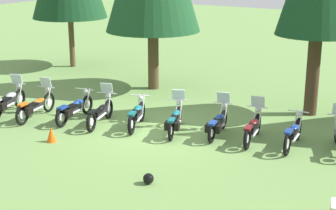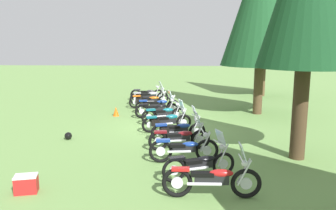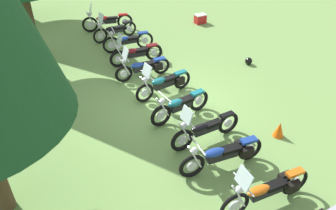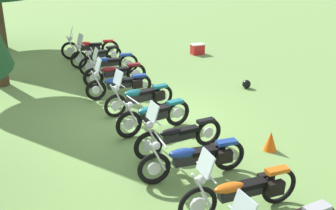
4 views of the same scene
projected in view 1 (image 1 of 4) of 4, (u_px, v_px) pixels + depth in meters
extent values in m
plane|color=#6B934C|center=(156.00, 130.00, 17.73)|extent=(80.00, 80.00, 0.00)
torus|color=black|center=(20.00, 98.00, 20.22)|extent=(0.33, 0.75, 0.75)
cylinder|color=silver|center=(20.00, 98.00, 20.22)|extent=(0.13, 0.29, 0.29)
cube|color=black|center=(8.00, 101.00, 19.41)|extent=(0.47, 0.86, 0.27)
ellipsoid|color=#9EA0A8|center=(11.00, 95.00, 19.58)|extent=(0.46, 0.65, 0.21)
cube|color=black|center=(4.00, 99.00, 19.16)|extent=(0.43, 0.61, 0.10)
cylinder|color=silver|center=(16.00, 91.00, 20.11)|extent=(0.14, 0.33, 0.65)
cylinder|color=silver|center=(20.00, 92.00, 20.06)|extent=(0.14, 0.33, 0.65)
cylinder|color=silver|center=(17.00, 83.00, 19.92)|extent=(0.73, 0.25, 0.04)
sphere|color=silver|center=(18.00, 86.00, 20.03)|extent=(0.21, 0.21, 0.17)
cylinder|color=silver|center=(9.00, 105.00, 19.24)|extent=(0.32, 0.82, 0.08)
cube|color=silver|center=(16.00, 79.00, 19.88)|extent=(0.47, 0.27, 0.39)
cube|color=black|center=(3.00, 107.00, 18.78)|extent=(0.23, 0.35, 0.26)
torus|color=black|center=(49.00, 102.00, 19.71)|extent=(0.24, 0.75, 0.75)
cylinder|color=silver|center=(49.00, 102.00, 19.71)|extent=(0.11, 0.30, 0.30)
torus|color=black|center=(22.00, 115.00, 18.19)|extent=(0.24, 0.75, 0.75)
cylinder|color=silver|center=(22.00, 115.00, 18.19)|extent=(0.11, 0.30, 0.30)
cube|color=black|center=(36.00, 106.00, 18.92)|extent=(0.36, 0.86, 0.21)
ellipsoid|color=#D16014|center=(39.00, 101.00, 19.10)|extent=(0.36, 0.63, 0.16)
cube|color=black|center=(32.00, 105.00, 18.69)|extent=(0.34, 0.59, 0.10)
cube|color=#D16014|center=(23.00, 104.00, 18.16)|extent=(0.26, 0.47, 0.08)
cylinder|color=silver|center=(46.00, 95.00, 19.60)|extent=(0.11, 0.34, 0.65)
cylinder|color=silver|center=(49.00, 95.00, 19.55)|extent=(0.11, 0.34, 0.65)
cylinder|color=silver|center=(46.00, 87.00, 19.40)|extent=(0.73, 0.18, 0.04)
sphere|color=silver|center=(47.00, 89.00, 19.52)|extent=(0.20, 0.20, 0.17)
cylinder|color=silver|center=(36.00, 109.00, 18.74)|extent=(0.24, 0.83, 0.08)
cube|color=silver|center=(46.00, 82.00, 19.37)|extent=(0.46, 0.24, 0.39)
cube|color=black|center=(22.00, 110.00, 18.40)|extent=(0.20, 0.34, 0.26)
cube|color=black|center=(29.00, 111.00, 18.29)|extent=(0.20, 0.34, 0.26)
torus|color=black|center=(87.00, 105.00, 19.47)|extent=(0.22, 0.72, 0.71)
cylinder|color=silver|center=(87.00, 105.00, 19.47)|extent=(0.09, 0.28, 0.27)
torus|color=black|center=(62.00, 117.00, 17.97)|extent=(0.22, 0.72, 0.71)
cylinder|color=silver|center=(62.00, 117.00, 17.97)|extent=(0.09, 0.28, 0.27)
cube|color=black|center=(75.00, 108.00, 18.69)|extent=(0.35, 0.87, 0.23)
ellipsoid|color=navy|center=(78.00, 102.00, 18.86)|extent=(0.37, 0.63, 0.18)
cube|color=black|center=(71.00, 107.00, 18.45)|extent=(0.34, 0.59, 0.10)
cube|color=navy|center=(62.00, 108.00, 17.94)|extent=(0.27, 0.47, 0.08)
cylinder|color=silver|center=(84.00, 97.00, 19.37)|extent=(0.10, 0.34, 0.65)
cylinder|color=silver|center=(88.00, 98.00, 19.31)|extent=(0.10, 0.34, 0.65)
cylinder|color=silver|center=(84.00, 89.00, 19.17)|extent=(0.75, 0.15, 0.04)
sphere|color=silver|center=(86.00, 92.00, 19.28)|extent=(0.19, 0.19, 0.17)
cylinder|color=silver|center=(75.00, 112.00, 18.50)|extent=(0.21, 0.84, 0.08)
cube|color=black|center=(60.00, 112.00, 18.18)|extent=(0.19, 0.34, 0.26)
cube|color=black|center=(69.00, 114.00, 18.05)|extent=(0.19, 0.34, 0.26)
torus|color=black|center=(109.00, 109.00, 18.95)|extent=(0.31, 0.71, 0.71)
cylinder|color=silver|center=(109.00, 109.00, 18.95)|extent=(0.12, 0.27, 0.27)
torus|color=black|center=(91.00, 122.00, 17.48)|extent=(0.31, 0.71, 0.71)
cylinder|color=silver|center=(91.00, 122.00, 17.48)|extent=(0.12, 0.27, 0.27)
cube|color=black|center=(100.00, 113.00, 18.19)|extent=(0.39, 0.80, 0.21)
ellipsoid|color=black|center=(102.00, 107.00, 18.36)|extent=(0.37, 0.60, 0.17)
cube|color=black|center=(98.00, 112.00, 17.96)|extent=(0.35, 0.56, 0.10)
cube|color=black|center=(92.00, 112.00, 17.46)|extent=(0.28, 0.47, 0.08)
cylinder|color=silver|center=(106.00, 101.00, 18.83)|extent=(0.14, 0.33, 0.65)
cylinder|color=silver|center=(109.00, 102.00, 18.80)|extent=(0.14, 0.33, 0.65)
cylinder|color=silver|center=(107.00, 93.00, 18.64)|extent=(0.72, 0.25, 0.04)
sphere|color=silver|center=(108.00, 96.00, 18.76)|extent=(0.21, 0.21, 0.17)
cylinder|color=silver|center=(101.00, 116.00, 18.02)|extent=(0.30, 0.78, 0.08)
cube|color=silver|center=(107.00, 88.00, 18.61)|extent=(0.47, 0.27, 0.39)
torus|color=black|center=(141.00, 111.00, 18.60)|extent=(0.37, 0.72, 0.73)
cylinder|color=silver|center=(141.00, 111.00, 18.60)|extent=(0.15, 0.28, 0.28)
torus|color=black|center=(131.00, 124.00, 17.23)|extent=(0.37, 0.72, 0.73)
cylinder|color=silver|center=(131.00, 124.00, 17.23)|extent=(0.15, 0.28, 0.28)
cube|color=black|center=(137.00, 114.00, 17.89)|extent=(0.47, 0.75, 0.25)
ellipsoid|color=#14606B|center=(138.00, 108.00, 18.03)|extent=(0.45, 0.58, 0.20)
cube|color=black|center=(135.00, 113.00, 17.66)|extent=(0.42, 0.54, 0.10)
cube|color=#14606B|center=(132.00, 114.00, 17.21)|extent=(0.35, 0.48, 0.08)
cylinder|color=silver|center=(139.00, 104.00, 18.48)|extent=(0.16, 0.33, 0.65)
cylinder|color=silver|center=(143.00, 104.00, 18.45)|extent=(0.16, 0.33, 0.65)
cylinder|color=silver|center=(140.00, 95.00, 18.29)|extent=(0.67, 0.29, 0.04)
sphere|color=silver|center=(141.00, 98.00, 18.41)|extent=(0.22, 0.22, 0.17)
cylinder|color=silver|center=(140.00, 119.00, 17.74)|extent=(0.34, 0.70, 0.08)
torus|color=black|center=(179.00, 116.00, 18.12)|extent=(0.34, 0.68, 0.69)
cylinder|color=silver|center=(179.00, 116.00, 18.12)|extent=(0.14, 0.26, 0.26)
torus|color=black|center=(171.00, 131.00, 16.67)|extent=(0.34, 0.68, 0.69)
cylinder|color=silver|center=(171.00, 131.00, 16.67)|extent=(0.14, 0.26, 0.26)
cube|color=black|center=(175.00, 120.00, 17.36)|extent=(0.46, 0.79, 0.26)
ellipsoid|color=#14606B|center=(176.00, 113.00, 17.52)|extent=(0.43, 0.60, 0.20)
cube|color=black|center=(174.00, 118.00, 17.13)|extent=(0.41, 0.56, 0.10)
cube|color=#14606B|center=(171.00, 120.00, 16.65)|extent=(0.33, 0.48, 0.08)
cylinder|color=silver|center=(176.00, 109.00, 17.99)|extent=(0.16, 0.33, 0.65)
cylinder|color=silver|center=(181.00, 109.00, 17.97)|extent=(0.16, 0.33, 0.65)
cylinder|color=silver|center=(178.00, 100.00, 17.81)|extent=(0.71, 0.30, 0.04)
sphere|color=silver|center=(179.00, 103.00, 17.93)|extent=(0.22, 0.22, 0.17)
cylinder|color=silver|center=(178.00, 124.00, 17.21)|extent=(0.35, 0.74, 0.08)
cube|color=silver|center=(178.00, 95.00, 17.78)|extent=(0.47, 0.30, 0.39)
cube|color=black|center=(167.00, 125.00, 16.86)|extent=(0.25, 0.35, 0.26)
cube|color=black|center=(177.00, 126.00, 16.80)|extent=(0.25, 0.35, 0.26)
torus|color=black|center=(224.00, 119.00, 17.82)|extent=(0.23, 0.67, 0.67)
cylinder|color=silver|center=(224.00, 119.00, 17.82)|extent=(0.10, 0.26, 0.25)
torus|color=black|center=(212.00, 133.00, 16.47)|extent=(0.23, 0.67, 0.67)
cylinder|color=silver|center=(212.00, 133.00, 16.47)|extent=(0.10, 0.26, 0.25)
cube|color=black|center=(218.00, 123.00, 17.11)|extent=(0.36, 0.77, 0.23)
ellipsoid|color=navy|center=(220.00, 117.00, 17.26)|extent=(0.38, 0.57, 0.18)
cube|color=black|center=(216.00, 122.00, 16.90)|extent=(0.35, 0.54, 0.10)
cube|color=navy|center=(213.00, 123.00, 16.45)|extent=(0.29, 0.47, 0.08)
cylinder|color=silver|center=(221.00, 111.00, 17.71)|extent=(0.11, 0.34, 0.65)
cylinder|color=silver|center=(226.00, 112.00, 17.65)|extent=(0.11, 0.34, 0.65)
cylinder|color=silver|center=(223.00, 103.00, 17.51)|extent=(0.65, 0.16, 0.04)
sphere|color=silver|center=(224.00, 105.00, 17.63)|extent=(0.20, 0.20, 0.17)
cylinder|color=silver|center=(221.00, 127.00, 16.94)|extent=(0.22, 0.75, 0.08)
cube|color=silver|center=(223.00, 97.00, 17.48)|extent=(0.46, 0.23, 0.39)
cube|color=black|center=(208.00, 128.00, 16.68)|extent=(0.20, 0.34, 0.26)
cube|color=black|center=(219.00, 129.00, 16.56)|extent=(0.20, 0.34, 0.26)
torus|color=black|center=(257.00, 124.00, 17.27)|extent=(0.24, 0.72, 0.71)
cylinder|color=silver|center=(257.00, 124.00, 17.27)|extent=(0.10, 0.27, 0.27)
torus|color=black|center=(247.00, 139.00, 15.91)|extent=(0.24, 0.72, 0.71)
cylinder|color=silver|center=(247.00, 139.00, 15.91)|extent=(0.10, 0.27, 0.27)
cube|color=black|center=(253.00, 128.00, 16.56)|extent=(0.35, 0.78, 0.23)
ellipsoid|color=maroon|center=(254.00, 122.00, 16.71)|extent=(0.36, 0.57, 0.18)
cube|color=black|center=(251.00, 127.00, 16.34)|extent=(0.34, 0.54, 0.10)
cube|color=maroon|center=(248.00, 128.00, 15.89)|extent=(0.28, 0.47, 0.08)
cylinder|color=silver|center=(255.00, 116.00, 17.16)|extent=(0.10, 0.34, 0.65)
cylinder|color=silver|center=(260.00, 116.00, 17.10)|extent=(0.10, 0.34, 0.65)
cylinder|color=silver|center=(257.00, 107.00, 16.96)|extent=(0.70, 0.16, 0.04)
sphere|color=silver|center=(258.00, 110.00, 17.08)|extent=(0.20, 0.20, 0.17)
cylinder|color=silver|center=(256.00, 133.00, 16.39)|extent=(0.21, 0.75, 0.08)
cube|color=silver|center=(258.00, 101.00, 16.93)|extent=(0.46, 0.23, 0.39)
torus|color=black|center=(298.00, 129.00, 16.72)|extent=(0.18, 0.76, 0.75)
cylinder|color=silver|center=(298.00, 129.00, 16.72)|extent=(0.08, 0.30, 0.29)
torus|color=black|center=(287.00, 144.00, 15.44)|extent=(0.18, 0.76, 0.75)
cylinder|color=silver|center=(287.00, 144.00, 15.44)|extent=(0.08, 0.30, 0.29)
cube|color=black|center=(293.00, 133.00, 16.05)|extent=(0.29, 0.75, 0.21)
ellipsoid|color=navy|center=(295.00, 127.00, 16.19)|extent=(0.32, 0.55, 0.16)
cube|color=black|center=(292.00, 132.00, 15.85)|extent=(0.30, 0.51, 0.10)
cube|color=navy|center=(289.00, 132.00, 15.41)|extent=(0.24, 0.46, 0.08)
cylinder|color=silver|center=(296.00, 120.00, 16.61)|extent=(0.08, 0.34, 0.65)
cylinder|color=silver|center=(301.00, 121.00, 16.55)|extent=(0.08, 0.34, 0.65)
cylinder|color=silver|center=(298.00, 111.00, 16.42)|extent=(0.67, 0.11, 0.04)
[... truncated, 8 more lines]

